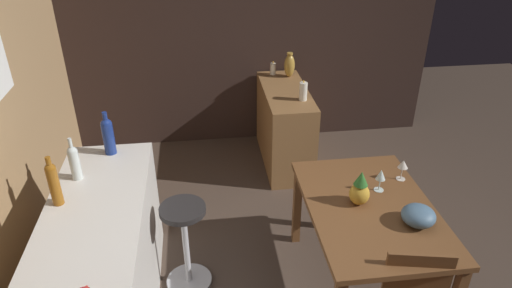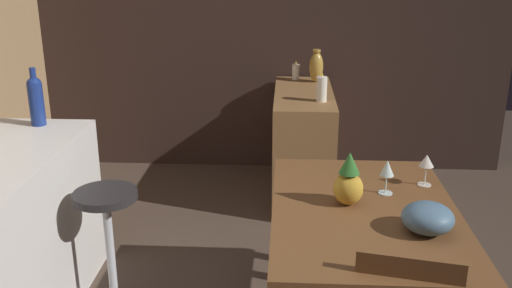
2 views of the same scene
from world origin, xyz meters
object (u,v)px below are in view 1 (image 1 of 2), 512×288
Objects in this scene: pillar_candle_tall at (303,91)px; pineapple_centerpiece at (360,190)px; wine_glass_right at (381,175)px; vase_brass at (289,65)px; wine_glass_left at (403,165)px; wine_bottle_cobalt at (108,134)px; sideboard_cabinet at (285,126)px; pillar_candle_short at (273,69)px; fruit_bowl at (418,216)px; wine_bottle_amber at (54,182)px; wine_bottle_clear at (74,161)px; dining_table at (369,217)px; bar_stool at (186,244)px.

pineapple_centerpiece is at bearing -178.44° from pillar_candle_tall.
vase_brass reaches higher than wine_glass_right.
pineapple_centerpiece is (-0.24, 0.40, -0.02)m from wine_glass_left.
wine_bottle_cobalt reaches higher than vase_brass.
pillar_candle_short reaches higher than sideboard_cabinet.
fruit_bowl is 2.46m from vase_brass.
pillar_candle_tall is at bearing -60.49° from wine_bottle_cobalt.
wine_bottle_amber is at bearing 129.03° from pillar_candle_tall.
pineapple_centerpiece is 1.89m from wine_bottle_clear.
pineapple_centerpiece is 2.27m from pillar_candle_short.
wine_bottle_clear reaches higher than dining_table.
wine_bottle_cobalt is 2.18× the size of pillar_candle_short.
wine_bottle_amber is at bearing 87.77° from dining_table.
wine_bottle_amber is at bearing 99.87° from bar_stool.
bar_stool is 1.60m from fruit_bowl.
bar_stool is at bearing 150.80° from vase_brass.
pineapple_centerpiece is 1.55m from pillar_candle_tall.
fruit_bowl is (-0.39, -0.11, -0.06)m from wine_glass_right.
fruit_bowl is at bearing -168.40° from pillar_candle_short.
wine_bottle_clear reaches higher than vase_brass.
pillar_candle_tall is (1.31, 0.44, 0.05)m from wine_glass_left.
pineapple_centerpiece reaches higher than wine_glass_left.
dining_table is at bearing -176.69° from vase_brass.
vase_brass is (2.04, 0.25, 0.08)m from wine_glass_right.
sideboard_cabinet reaches higher than dining_table.
wine_glass_right is at bearing -33.67° from dining_table.
wine_glass_right is at bearing -56.10° from pineapple_centerpiece.
pillar_candle_tall is (0.93, -1.64, -0.14)m from wine_bottle_cobalt.
wine_glass_right is 0.51× the size of wine_bottle_amber.
bar_stool is 0.96m from wine_bottle_clear.
wine_glass_left is 0.48× the size of wine_bottle_amber.
pillar_candle_short is at bearing 11.60° from fruit_bowl.
dining_table is 0.30m from wine_glass_right.
wine_bottle_amber reaches higher than pillar_candle_short.
bar_stool is at bearing 155.35° from pillar_candle_short.
wine_bottle_cobalt reaches higher than pillar_candle_short.
wine_bottle_amber reaches higher than wine_glass_right.
pillar_candle_short is 0.19m from vase_brass.
wine_bottle_clear is at bearing 77.62° from bar_stool.
wine_bottle_amber reaches higher than fruit_bowl.
wine_bottle_cobalt reaches higher than fruit_bowl.
wine_bottle_amber reaches higher than sideboard_cabinet.
wine_glass_left is at bearing -163.00° from pillar_candle_short.
wine_bottle_clear reaches higher than wine_glass_right.
pineapple_centerpiece is at bearing -175.02° from sideboard_cabinet.
wine_glass_left is (0.29, -0.33, 0.21)m from dining_table.
vase_brass reaches higher than bar_stool.
fruit_bowl is (-0.50, 0.10, -0.06)m from wine_glass_left.
fruit_bowl is at bearing -104.64° from wine_bottle_clear.
pillar_candle_tall reaches higher than pineapple_centerpiece.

